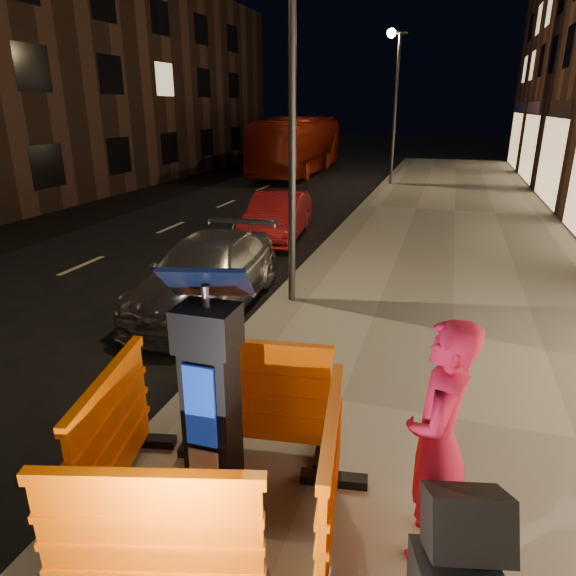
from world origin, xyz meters
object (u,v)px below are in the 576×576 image
(parking_kiosk, at_px, (212,406))
(car_silver, at_px, (209,306))
(barrier_bldgside, at_px, (330,480))
(barrier_kerbside, at_px, (113,435))
(car_red, at_px, (278,238))
(barrier_front, at_px, (151,548))
(man, at_px, (438,442))
(bus_doubledecker, at_px, (298,173))
(barrier_back, at_px, (256,396))

(parking_kiosk, distance_m, car_silver, 5.32)
(parking_kiosk, height_order, barrier_bldgside, parking_kiosk)
(barrier_kerbside, xyz_separation_m, car_red, (-1.75, 9.74, -0.74))
(barrier_front, relative_size, man, 0.79)
(car_red, relative_size, man, 1.93)
(car_silver, relative_size, bus_doubledecker, 0.41)
(parking_kiosk, relative_size, man, 1.10)
(parking_kiosk, distance_m, barrier_back, 1.06)
(barrier_kerbside, distance_m, barrier_bldgside, 1.90)
(barrier_kerbside, xyz_separation_m, barrier_bldgside, (1.90, 0.00, 0.00))
(barrier_front, xyz_separation_m, car_red, (-2.70, 10.69, -0.74))
(car_silver, height_order, bus_doubledecker, bus_doubledecker)
(barrier_kerbside, bearing_deg, car_silver, 3.83)
(barrier_front, distance_m, car_red, 11.05)
(car_red, bearing_deg, barrier_kerbside, -85.98)
(barrier_kerbside, relative_size, car_silver, 0.36)
(barrier_kerbside, bearing_deg, parking_kiosk, -102.48)
(car_silver, bearing_deg, parking_kiosk, -66.56)
(parking_kiosk, bearing_deg, man, -4.08)
(car_red, bearing_deg, car_silver, -91.79)
(barrier_kerbside, relative_size, man, 0.79)
(barrier_back, xyz_separation_m, car_red, (-2.70, 8.79, -0.74))
(barrier_bldgside, height_order, car_silver, barrier_bldgside)
(barrier_kerbside, height_order, man, man)
(barrier_bldgside, xyz_separation_m, car_red, (-3.65, 9.74, -0.74))
(man, bearing_deg, barrier_front, -49.35)
(barrier_front, height_order, car_red, barrier_front)
(parking_kiosk, distance_m, barrier_front, 1.06)
(barrier_back, relative_size, car_silver, 0.36)
(barrier_front, xyz_separation_m, barrier_kerbside, (-0.95, 0.95, 0.00))
(bus_doubledecker, xyz_separation_m, man, (7.80, -23.38, 1.11))
(parking_kiosk, distance_m, barrier_kerbside, 1.06)
(barrier_back, distance_m, car_red, 9.22)
(car_silver, distance_m, bus_doubledecker, 19.30)
(barrier_back, distance_m, barrier_bldgside, 1.34)
(bus_doubledecker, distance_m, man, 24.67)
(barrier_kerbside, height_order, bus_doubledecker, bus_doubledecker)
(car_silver, height_order, car_red, same)
(parking_kiosk, distance_m, car_red, 10.18)
(parking_kiosk, height_order, man, parking_kiosk)
(bus_doubledecker, bearing_deg, car_red, -77.59)
(barrier_bldgside, distance_m, bus_doubledecker, 24.61)
(barrier_bldgside, relative_size, car_silver, 0.36)
(barrier_back, bearing_deg, barrier_kerbside, -142.48)
(barrier_back, bearing_deg, parking_kiosk, -97.48)
(barrier_front, relative_size, barrier_kerbside, 1.00)
(barrier_kerbside, xyz_separation_m, bus_doubledecker, (-5.16, 23.56, -0.74))
(barrier_front, relative_size, barrier_bldgside, 1.00)
(barrier_kerbside, height_order, car_red, barrier_kerbside)
(barrier_bldgside, bearing_deg, barrier_kerbside, 81.52)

